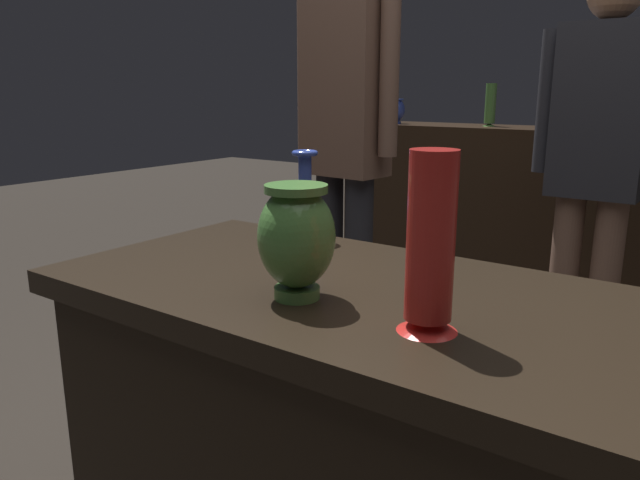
% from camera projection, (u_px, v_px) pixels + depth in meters
% --- Properties ---
extents(display_plinth, '(1.20, 0.64, 0.80)m').
position_uv_depth(display_plinth, '(340.00, 456.00, 1.31)').
color(display_plinth, black).
rests_on(display_plinth, ground_plane).
extents(back_display_shelf, '(2.60, 0.40, 0.99)m').
position_uv_depth(back_display_shelf, '(583.00, 230.00, 3.03)').
color(back_display_shelf, black).
rests_on(back_display_shelf, ground_plane).
extents(vase_centerpiece, '(0.14, 0.14, 0.21)m').
position_uv_depth(vase_centerpiece, '(296.00, 237.00, 1.10)').
color(vase_centerpiece, '#477A38').
rests_on(vase_centerpiece, display_plinth).
extents(vase_tall_behind, '(0.11, 0.11, 0.23)m').
position_uv_depth(vase_tall_behind, '(305.00, 210.00, 1.58)').
color(vase_tall_behind, '#2D429E').
rests_on(vase_tall_behind, display_plinth).
extents(vase_left_accent, '(0.10, 0.10, 0.29)m').
position_uv_depth(vase_left_accent, '(430.00, 247.00, 0.94)').
color(vase_left_accent, red).
rests_on(vase_left_accent, display_plinth).
extents(shelf_vase_far_left, '(0.09, 0.09, 0.14)m').
position_uv_depth(shelf_vase_far_left, '(397.00, 110.00, 3.43)').
color(shelf_vase_far_left, '#2D429E').
rests_on(shelf_vase_far_left, back_display_shelf).
extents(shelf_vase_center, '(0.10, 0.10, 0.17)m').
position_uv_depth(shelf_vase_center, '(592.00, 110.00, 2.82)').
color(shelf_vase_center, '#7A388E').
rests_on(shelf_vase_center, back_display_shelf).
extents(shelf_vase_left, '(0.07, 0.07, 0.22)m').
position_uv_depth(shelf_vase_left, '(490.00, 106.00, 3.17)').
color(shelf_vase_left, '#477A38').
rests_on(shelf_vase_left, back_display_shelf).
extents(visitor_near_left, '(0.47, 0.21, 1.73)m').
position_uv_depth(visitor_near_left, '(345.00, 130.00, 2.31)').
color(visitor_near_left, '#232328').
rests_on(visitor_near_left, ground_plane).
extents(visitor_center_back, '(0.47, 0.19, 1.60)m').
position_uv_depth(visitor_center_back, '(597.00, 157.00, 2.23)').
color(visitor_center_back, brown).
rests_on(visitor_center_back, ground_plane).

